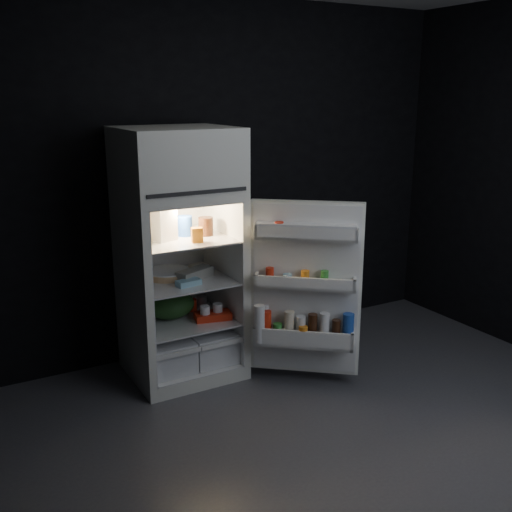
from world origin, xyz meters
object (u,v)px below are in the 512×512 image
egg_carton (195,274)px  yogurt_tray (213,316)px  milk_jug (162,223)px  refrigerator (178,246)px  fridge_door (305,293)px

egg_carton → yogurt_tray: 0.33m
milk_jug → yogurt_tray: bearing=-39.0°
refrigerator → fridge_door: (0.67, -0.61, -0.28)m
refrigerator → fridge_door: size_ratio=1.46×
fridge_door → egg_carton: fridge_door is taller
fridge_door → milk_jug: 1.08m
refrigerator → milk_jug: 0.23m
egg_carton → milk_jug: bearing=147.9°
refrigerator → milk_jug: size_ratio=7.42×
refrigerator → yogurt_tray: size_ratio=6.92×
refrigerator → yogurt_tray: refrigerator is taller
yogurt_tray → fridge_door: bearing=-30.6°
milk_jug → egg_carton: 0.44m
refrigerator → milk_jug: (-0.13, -0.05, 0.19)m
refrigerator → egg_carton: bearing=-43.8°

